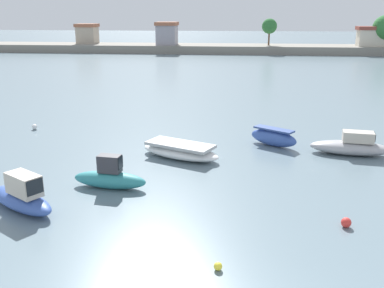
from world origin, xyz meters
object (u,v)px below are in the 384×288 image
object	(u,v)px
moored_boat_4	(351,146)
mooring_buoy_1	(218,266)
moored_boat_1	(110,177)
mooring_buoy_0	(346,222)
mooring_buoy_3	(35,127)
moored_boat_3	(273,137)
moored_boat_0	(22,196)
moored_boat_2	(180,151)

from	to	relation	value
moored_boat_4	mooring_buoy_1	size ratio (longest dim) A/B	16.94
moored_boat_1	mooring_buoy_1	size ratio (longest dim) A/B	13.05
mooring_buoy_0	mooring_buoy_3	world-z (taller)	mooring_buoy_0
moored_boat_4	mooring_buoy_3	world-z (taller)	moored_boat_4
mooring_buoy_0	moored_boat_4	bearing A→B (deg)	75.83
moored_boat_3	mooring_buoy_1	distance (m)	15.08
moored_boat_1	moored_boat_3	distance (m)	11.78
moored_boat_0	mooring_buoy_1	distance (m)	9.67
moored_boat_2	mooring_buoy_0	world-z (taller)	moored_boat_2
moored_boat_1	moored_boat_4	world-z (taller)	moored_boat_1
moored_boat_2	mooring_buoy_1	world-z (taller)	moored_boat_2
mooring_buoy_1	mooring_buoy_3	distance (m)	22.36
moored_boat_2	mooring_buoy_3	size ratio (longest dim) A/B	13.32
moored_boat_3	mooring_buoy_0	bearing A→B (deg)	-44.60
moored_boat_4	mooring_buoy_0	bearing A→B (deg)	-96.51
moored_boat_0	moored_boat_4	xyz separation A→B (m)	(16.32, 9.55, -0.08)
moored_boat_4	moored_boat_1	bearing A→B (deg)	-145.16
moored_boat_1	moored_boat_4	distance (m)	14.79
moored_boat_0	mooring_buoy_3	world-z (taller)	moored_boat_0
moored_boat_0	mooring_buoy_0	bearing A→B (deg)	31.52
mooring_buoy_0	mooring_buoy_3	size ratio (longest dim) A/B	1.01
moored_boat_0	moored_boat_1	xyz separation A→B (m)	(3.16, 2.79, -0.05)
moored_boat_0	mooring_buoy_1	bearing A→B (deg)	8.76
moored_boat_3	moored_boat_4	bearing A→B (deg)	18.39
moored_boat_1	moored_boat_2	bearing A→B (deg)	67.11
moored_boat_1	mooring_buoy_0	xyz separation A→B (m)	(10.68, -3.06, -0.35)
moored_boat_2	moored_boat_4	xyz separation A→B (m)	(10.32, 1.71, 0.10)
mooring_buoy_0	mooring_buoy_3	bearing A→B (deg)	145.37
moored_boat_1	mooring_buoy_0	bearing A→B (deg)	-9.49
moored_boat_3	mooring_buoy_3	world-z (taller)	moored_boat_3
moored_boat_3	moored_boat_4	size ratio (longest dim) A/B	0.65
moored_boat_3	mooring_buoy_0	world-z (taller)	moored_boat_3
moored_boat_4	moored_boat_2	bearing A→B (deg)	-162.92
moored_boat_2	mooring_buoy_1	size ratio (longest dim) A/B	18.50
moored_boat_0	moored_boat_2	bearing A→B (deg)	85.17
moored_boat_0	moored_boat_3	bearing A→B (deg)	75.52
moored_boat_4	mooring_buoy_1	world-z (taller)	moored_boat_4
moored_boat_1	moored_boat_3	size ratio (longest dim) A/B	1.18
moored_boat_2	moored_boat_4	size ratio (longest dim) A/B	1.09
moored_boat_1	moored_boat_4	size ratio (longest dim) A/B	0.77
moored_boat_4	mooring_buoy_0	world-z (taller)	moored_boat_4
moored_boat_0	moored_boat_1	bearing A→B (deg)	74.05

